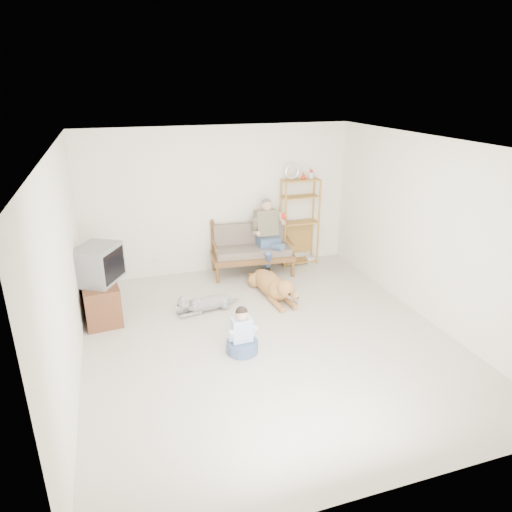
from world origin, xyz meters
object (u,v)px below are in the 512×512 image
object	(u,v)px
golden_retriever	(273,286)
tv_stand	(101,300)
loveseat	(251,248)
etagere	(299,221)

from	to	relation	value
golden_retriever	tv_stand	bearing A→B (deg)	173.17
loveseat	etagere	size ratio (longest dim) A/B	0.79
etagere	tv_stand	bearing A→B (deg)	-162.33
tv_stand	golden_retriever	xyz separation A→B (m)	(2.76, -0.08, -0.10)
loveseat	golden_retriever	xyz separation A→B (m)	(0.03, -1.12, -0.29)
etagere	tv_stand	world-z (taller)	etagere
loveseat	golden_retriever	distance (m)	1.16
etagere	tv_stand	size ratio (longest dim) A/B	2.10
golden_retriever	loveseat	bearing A→B (deg)	86.57
tv_stand	loveseat	bearing A→B (deg)	15.04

